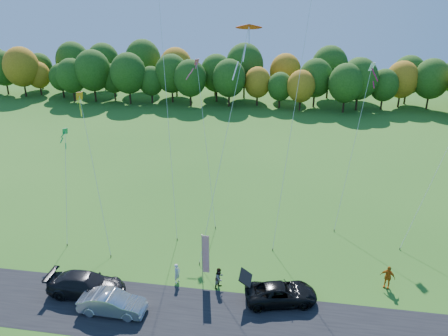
# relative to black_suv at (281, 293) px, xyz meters

# --- Properties ---
(ground) EXTENTS (160.00, 160.00, 0.00)m
(ground) POSITION_rel_black_suv_xyz_m (-5.32, 1.44, -0.71)
(ground) COLOR #2A5F19
(asphalt_strip) EXTENTS (90.00, 6.00, 0.01)m
(asphalt_strip) POSITION_rel_black_suv_xyz_m (-5.32, -2.56, -0.71)
(asphalt_strip) COLOR black
(asphalt_strip) RESTS_ON ground
(tree_line) EXTENTS (116.00, 12.00, 10.00)m
(tree_line) POSITION_rel_black_suv_xyz_m (-5.32, 56.44, -0.71)
(tree_line) COLOR #1E4711
(tree_line) RESTS_ON ground
(black_suv) EXTENTS (5.54, 3.49, 1.43)m
(black_suv) POSITION_rel_black_suv_xyz_m (0.00, 0.00, 0.00)
(black_suv) COLOR black
(black_suv) RESTS_ON ground
(silver_sedan) EXTENTS (4.67, 1.66, 1.54)m
(silver_sedan) POSITION_rel_black_suv_xyz_m (-11.44, -2.99, 0.06)
(silver_sedan) COLOR #ACABB0
(silver_sedan) RESTS_ON ground
(dark_truck_a) EXTENTS (5.74, 2.45, 1.65)m
(dark_truck_a) POSITION_rel_black_suv_xyz_m (-14.08, -1.44, 0.11)
(dark_truck_a) COLOR black
(dark_truck_a) RESTS_ON ground
(person_tailgate_a) EXTENTS (0.56, 0.68, 1.58)m
(person_tailgate_a) POSITION_rel_black_suv_xyz_m (-7.90, 1.00, 0.08)
(person_tailgate_a) COLOR silver
(person_tailgate_a) RESTS_ON ground
(person_tailgate_b) EXTENTS (0.93, 1.01, 1.67)m
(person_tailgate_b) POSITION_rel_black_suv_xyz_m (-4.61, 0.88, 0.12)
(person_tailgate_b) COLOR gray
(person_tailgate_b) RESTS_ON ground
(person_east) EXTENTS (1.17, 0.83, 1.85)m
(person_east) POSITION_rel_black_suv_xyz_m (7.78, 2.89, 0.21)
(person_east) COLOR #BC5F11
(person_east) RESTS_ON ground
(feather_flag) EXTENTS (0.56, 0.07, 4.23)m
(feather_flag) POSITION_rel_black_suv_xyz_m (-5.76, 1.27, 1.87)
(feather_flag) COLOR #999999
(feather_flag) RESTS_ON ground
(kite_delta_blue) EXTENTS (5.83, 12.47, 27.94)m
(kite_delta_blue) POSITION_rel_black_suv_xyz_m (-11.57, 12.50, 12.73)
(kite_delta_blue) COLOR #4C3F33
(kite_delta_blue) RESTS_ON ground
(kite_parafoil_orange) EXTENTS (4.86, 12.54, 32.64)m
(kite_parafoil_orange) POSITION_rel_black_suv_xyz_m (0.63, 12.51, 15.48)
(kite_parafoil_orange) COLOR #4C3F33
(kite_parafoil_orange) RESTS_ON ground
(kite_delta_red) EXTENTS (3.96, 9.01, 19.23)m
(kite_delta_red) POSITION_rel_black_suv_xyz_m (-5.27, 7.69, 8.67)
(kite_delta_red) COLOR #4C3F33
(kite_delta_red) RESTS_ON ground
(kite_diamond_yellow) EXTENTS (5.32, 7.65, 12.66)m
(kite_diamond_yellow) POSITION_rel_black_suv_xyz_m (-16.62, 6.88, 5.34)
(kite_diamond_yellow) COLOR #4C3F33
(kite_diamond_yellow) RESTS_ON ground
(kite_diamond_green) EXTENTS (1.94, 5.32, 9.50)m
(kite_diamond_green) POSITION_rel_black_suv_xyz_m (-19.44, 6.81, 3.90)
(kite_diamond_green) COLOR #4C3F33
(kite_diamond_green) RESTS_ON ground
(kite_diamond_white) EXTENTS (3.40, 8.00, 14.74)m
(kite_diamond_white) POSITION_rel_black_suv_xyz_m (5.87, 14.31, 6.39)
(kite_diamond_white) COLOR #4C3F33
(kite_diamond_white) RESTS_ON ground
(kite_diamond_pink) EXTENTS (3.57, 7.65, 14.78)m
(kite_diamond_pink) POSITION_rel_black_suv_xyz_m (-7.97, 12.96, 6.50)
(kite_diamond_pink) COLOR #4C3F33
(kite_diamond_pink) RESTS_ON ground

